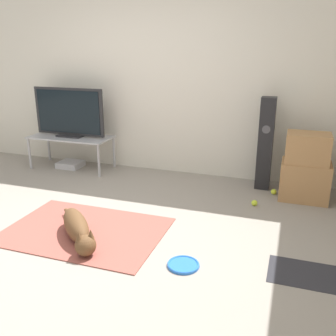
% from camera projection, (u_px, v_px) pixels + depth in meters
% --- Properties ---
extents(ground_plane, '(12.00, 12.00, 0.00)m').
position_uv_depth(ground_plane, '(76.00, 234.00, 3.55)').
color(ground_plane, gray).
extents(wall_back, '(8.00, 0.06, 2.55)m').
position_uv_depth(wall_back, '(153.00, 78.00, 5.04)').
color(wall_back, beige).
rests_on(wall_back, ground_plane).
extents(area_rug, '(1.50, 1.05, 0.01)m').
position_uv_depth(area_rug, '(85.00, 231.00, 3.60)').
color(area_rug, '#934C42').
rests_on(area_rug, ground_plane).
extents(dog, '(0.72, 0.75, 0.24)m').
position_uv_depth(dog, '(78.00, 228.00, 3.39)').
color(dog, brown).
rests_on(dog, area_rug).
extents(frisbee, '(0.26, 0.26, 0.03)m').
position_uv_depth(frisbee, '(183.00, 265.00, 3.02)').
color(frisbee, blue).
rests_on(frisbee, ground_plane).
extents(cardboard_box_lower, '(0.54, 0.39, 0.44)m').
position_uv_depth(cardboard_box_lower, '(304.00, 181.00, 4.29)').
color(cardboard_box_lower, '#A87A4C').
rests_on(cardboard_box_lower, ground_plane).
extents(cardboard_box_upper, '(0.47, 0.34, 0.34)m').
position_uv_depth(cardboard_box_upper, '(308.00, 148.00, 4.16)').
color(cardboard_box_upper, '#A87A4C').
rests_on(cardboard_box_upper, cardboard_box_lower).
extents(floor_speaker, '(0.17, 0.18, 1.13)m').
position_uv_depth(floor_speaker, '(265.00, 144.00, 4.52)').
color(floor_speaker, black).
rests_on(floor_speaker, ground_plane).
extents(tv_stand, '(1.17, 0.51, 0.47)m').
position_uv_depth(tv_stand, '(71.00, 140.00, 5.33)').
color(tv_stand, '#A8A8AD').
rests_on(tv_stand, ground_plane).
extents(tv, '(1.06, 0.20, 0.68)m').
position_uv_depth(tv, '(69.00, 113.00, 5.21)').
color(tv, '#232326').
rests_on(tv, tv_stand).
extents(tennis_ball_by_boxes, '(0.07, 0.07, 0.07)m').
position_uv_depth(tennis_ball_by_boxes, '(254.00, 203.00, 4.16)').
color(tennis_ball_by_boxes, '#C6E033').
rests_on(tennis_ball_by_boxes, ground_plane).
extents(tennis_ball_near_speaker, '(0.07, 0.07, 0.07)m').
position_uv_depth(tennis_ball_near_speaker, '(274.00, 192.00, 4.47)').
color(tennis_ball_near_speaker, '#C6E033').
rests_on(tennis_ball_near_speaker, ground_plane).
extents(game_console, '(0.33, 0.29, 0.08)m').
position_uv_depth(game_console, '(70.00, 164.00, 5.47)').
color(game_console, '#B7B7BC').
rests_on(game_console, ground_plane).
extents(door_mat, '(0.70, 0.40, 0.01)m').
position_uv_depth(door_mat, '(314.00, 275.00, 2.90)').
color(door_mat, '#28282D').
rests_on(door_mat, ground_plane).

